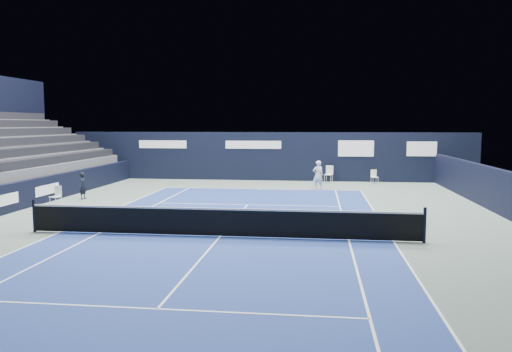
# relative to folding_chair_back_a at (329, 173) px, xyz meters

# --- Properties ---
(ground) EXTENTS (48.00, 48.00, 0.00)m
(ground) POSITION_rel_folding_chair_back_a_xyz_m (-3.84, -13.72, -0.60)
(ground) COLOR #57685E
(ground) RESTS_ON ground
(court_surface) EXTENTS (10.97, 23.77, 0.01)m
(court_surface) POSITION_rel_folding_chair_back_a_xyz_m (-3.84, -15.72, -0.59)
(court_surface) COLOR navy
(court_surface) RESTS_ON ground
(enclosure_wall_right) EXTENTS (0.30, 22.00, 1.80)m
(enclosure_wall_right) POSITION_rel_folding_chair_back_a_xyz_m (6.66, -9.72, 0.30)
(enclosure_wall_right) COLOR black
(enclosure_wall_right) RESTS_ON ground
(folding_chair_back_a) EXTENTS (0.58, 0.57, 1.05)m
(folding_chair_back_a) POSITION_rel_folding_chair_back_a_xyz_m (0.00, 0.00, 0.00)
(folding_chair_back_a) COLOR silver
(folding_chair_back_a) RESTS_ON ground
(folding_chair_back_b) EXTENTS (0.46, 0.45, 0.85)m
(folding_chair_back_b) POSITION_rel_folding_chair_back_a_xyz_m (2.73, -0.30, -0.12)
(folding_chair_back_b) COLOR white
(folding_chair_back_b) RESTS_ON ground
(line_judge_chair) EXTENTS (0.49, 0.48, 0.89)m
(line_judge_chair) POSITION_rel_folding_chair_back_a_xyz_m (-12.27, -10.55, -0.09)
(line_judge_chair) COLOR white
(line_judge_chair) RESTS_ON ground
(line_judge) EXTENTS (0.36, 0.50, 1.31)m
(line_judge) POSITION_rel_folding_chair_back_a_xyz_m (-12.01, -8.51, 0.05)
(line_judge) COLOR black
(line_judge) RESTS_ON ground
(court_markings) EXTENTS (11.03, 23.83, 0.00)m
(court_markings) POSITION_rel_folding_chair_back_a_xyz_m (-3.84, -15.72, -0.59)
(court_markings) COLOR white
(court_markings) RESTS_ON court_surface
(tennis_net) EXTENTS (12.90, 0.10, 1.10)m
(tennis_net) POSITION_rel_folding_chair_back_a_xyz_m (-3.84, -15.72, -0.09)
(tennis_net) COLOR black
(tennis_net) RESTS_ON ground
(back_sponsor_wall) EXTENTS (26.00, 0.63, 3.10)m
(back_sponsor_wall) POSITION_rel_folding_chair_back_a_xyz_m (-3.84, 0.78, 0.95)
(back_sponsor_wall) COLOR black
(back_sponsor_wall) RESTS_ON ground
(side_barrier_left) EXTENTS (0.33, 22.00, 1.20)m
(side_barrier_left) POSITION_rel_folding_chair_back_a_xyz_m (-13.34, -9.75, 0.00)
(side_barrier_left) COLOR black
(side_barrier_left) RESTS_ON ground
(tennis_player) EXTENTS (0.69, 0.90, 1.61)m
(tennis_player) POSITION_rel_folding_chair_back_a_xyz_m (-0.69, -3.62, 0.21)
(tennis_player) COLOR white
(tennis_player) RESTS_ON ground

